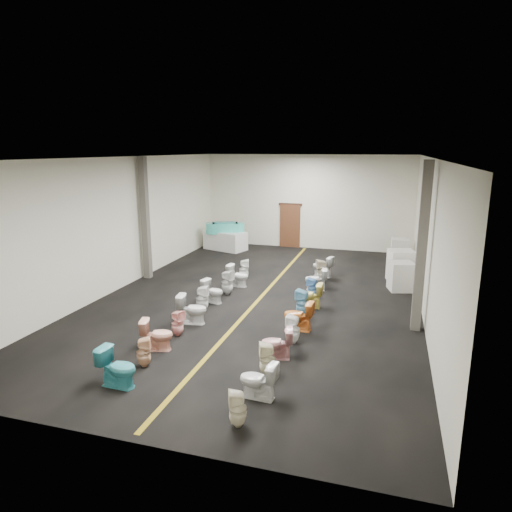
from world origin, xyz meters
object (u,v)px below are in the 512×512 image
object	(u,v)px
toilet_left_6	(213,291)
appliance_crate_d	(400,251)
toilet_left_1	(144,352)
toilet_left_7	(227,282)
toilet_right_9	(316,279)
toilet_right_6	(303,303)
display_table	(225,241)
toilet_right_7	(310,295)
toilet_right_3	(277,343)
toilet_left_9	(244,269)
toilet_right_2	(267,359)
toilet_right_8	(312,288)
toilet_left_2	(157,335)
toilet_right_10	(322,271)
toilet_left_5	(202,299)
appliance_crate_a	(401,276)
toilet_left_0	(118,367)
toilet_left_8	(238,276)
bathtub	(225,228)
toilet_right_5	(298,316)
toilet_left_4	(192,309)
toilet_right_0	(238,409)
toilet_right_11	(323,266)
toilet_right_4	(293,329)
toilet_left_3	(177,323)
appliance_crate_c	(400,261)
appliance_crate_b	(401,266)

from	to	relation	value
toilet_left_6	appliance_crate_d	bearing A→B (deg)	-24.10
toilet_left_1	toilet_left_7	size ratio (longest dim) A/B	0.83
toilet_right_9	toilet_right_6	bearing A→B (deg)	-8.63
toilet_left_6	toilet_right_9	size ratio (longest dim) A/B	0.96
display_table	toilet_right_7	distance (m)	8.84
toilet_left_6	toilet_right_3	bearing A→B (deg)	-123.98
display_table	toilet_left_9	size ratio (longest dim) A/B	2.61
toilet_right_2	toilet_right_6	bearing A→B (deg)	159.60
toilet_right_7	toilet_right_8	size ratio (longest dim) A/B	1.12
toilet_left_2	toilet_right_10	xyz separation A→B (m)	(2.96, 6.83, 0.04)
toilet_left_5	toilet_right_8	bearing A→B (deg)	-62.52
appliance_crate_a	toilet_left_2	world-z (taller)	appliance_crate_a
toilet_left_0	toilet_left_8	xyz separation A→B (m)	(0.10, 7.32, -0.03)
toilet_left_5	toilet_left_9	xyz separation A→B (m)	(0.12, 3.65, -0.02)
display_table	toilet_right_9	xyz separation A→B (m)	(5.25, -5.21, -0.06)
bathtub	toilet_left_8	xyz separation A→B (m)	(2.53, -5.56, -0.68)
appliance_crate_d	toilet_left_7	size ratio (longest dim) A/B	1.24
toilet_left_5	bathtub	bearing A→B (deg)	7.28
toilet_right_6	toilet_right_9	size ratio (longest dim) A/B	1.08
toilet_right_5	toilet_right_7	distance (m)	1.87
display_table	toilet_left_1	distance (m)	12.22
toilet_left_2	toilet_left_9	size ratio (longest dim) A/B	1.02
toilet_left_6	toilet_right_6	bearing A→B (deg)	-84.28
toilet_left_4	toilet_right_10	world-z (taller)	toilet_right_10
toilet_right_0	toilet_right_11	world-z (taller)	toilet_right_11
bathtub	toilet_right_5	bearing A→B (deg)	-80.22
toilet_left_1	toilet_right_2	xyz separation A→B (m)	(2.76, 0.38, 0.03)
toilet_right_9	display_table	bearing A→B (deg)	-144.43
toilet_right_6	toilet_right_9	distance (m)	2.68
toilet_right_2	toilet_right_10	world-z (taller)	toilet_right_10
appliance_crate_d	toilet_right_4	xyz separation A→B (m)	(-2.63, -9.48, -0.15)
toilet_right_3	display_table	bearing A→B (deg)	-165.87
toilet_left_7	toilet_left_9	world-z (taller)	toilet_left_7
toilet_right_8	toilet_left_5	bearing A→B (deg)	-43.07
toilet_left_4	toilet_right_8	xyz separation A→B (m)	(2.84, 3.08, -0.07)
toilet_left_6	toilet_right_11	bearing A→B (deg)	-21.46
display_table	toilet_right_0	size ratio (longest dim) A/B	2.89
toilet_left_6	toilet_right_10	size ratio (longest dim) A/B	0.85
toilet_right_5	toilet_left_6	bearing A→B (deg)	-112.79
toilet_left_0	toilet_left_3	distance (m)	2.71
toilet_left_7	toilet_right_3	distance (m)	4.99
appliance_crate_d	toilet_right_11	size ratio (longest dim) A/B	1.28
toilet_left_3	toilet_left_6	size ratio (longest dim) A/B	0.95
toilet_left_3	toilet_right_6	size ratio (longest dim) A/B	0.84
appliance_crate_c	toilet_right_8	xyz separation A→B (m)	(-2.76, -4.23, -0.09)
toilet_left_2	toilet_left_4	world-z (taller)	toilet_left_4
toilet_right_3	toilet_right_6	world-z (taller)	toilet_right_6
appliance_crate_b	toilet_right_6	world-z (taller)	appliance_crate_b
toilet_left_9	toilet_right_0	size ratio (longest dim) A/B	1.11
toilet_right_2	toilet_right_11	xyz separation A→B (m)	(-0.03, 8.12, 0.02)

